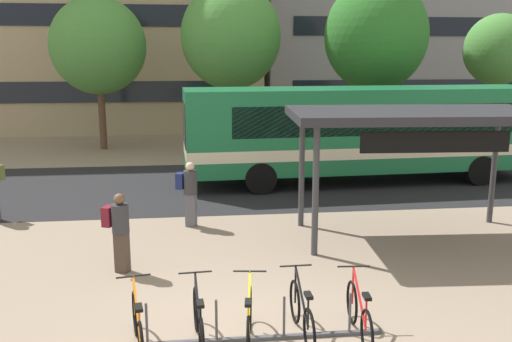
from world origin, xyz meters
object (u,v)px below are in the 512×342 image
object	(u,v)px
parked_bicycle_yellow_2	(249,321)
street_tree_3	(498,50)
parked_bicycle_orange_0	(138,327)
transit_shelter	(417,119)
street_tree_2	(98,46)
parked_bicycle_red_4	(359,315)
street_tree_1	(376,36)
city_bus	(361,130)
commuter_maroon_pack_0	(119,227)
commuter_navy_pack_2	(189,189)
parked_bicycle_black_1	(199,323)
parked_bicycle_black_3	(302,314)
street_tree_0	(231,37)

from	to	relation	value
parked_bicycle_yellow_2	street_tree_3	distance (m)	22.87
parked_bicycle_orange_0	transit_shelter	xyz separation A→B (m)	(5.98, 4.51, 2.45)
street_tree_2	street_tree_3	distance (m)	18.66
parked_bicycle_red_4	transit_shelter	size ratio (longest dim) A/B	0.29
street_tree_2	street_tree_1	bearing A→B (deg)	-13.72
parked_bicycle_orange_0	parked_bicycle_red_4	bearing A→B (deg)	-100.28
city_bus	street_tree_3	world-z (taller)	street_tree_3
parked_bicycle_yellow_2	transit_shelter	world-z (taller)	transit_shelter
commuter_maroon_pack_0	parked_bicycle_orange_0	bearing A→B (deg)	-55.38
commuter_navy_pack_2	street_tree_3	size ratio (longest dim) A/B	0.27
parked_bicycle_black_1	transit_shelter	world-z (taller)	transit_shelter
parked_bicycle_yellow_2	street_tree_2	bearing A→B (deg)	22.27
street_tree_3	street_tree_1	bearing A→B (deg)	-160.51
parked_bicycle_black_3	street_tree_0	distance (m)	17.71
commuter_maroon_pack_0	street_tree_2	xyz separation A→B (m)	(-2.60, 15.08, 3.72)
street_tree_1	transit_shelter	bearing A→B (deg)	-103.38
city_bus	parked_bicycle_black_3	xyz separation A→B (m)	(-4.07, -10.29, -1.39)
city_bus	street_tree_0	world-z (taller)	street_tree_0
parked_bicycle_black_1	street_tree_2	xyz separation A→B (m)	(-4.12, 18.19, 4.27)
city_bus	commuter_navy_pack_2	xyz separation A→B (m)	(-5.80, -4.40, -0.82)
parked_bicycle_black_1	street_tree_3	bearing A→B (deg)	-43.35
transit_shelter	commuter_maroon_pack_0	bearing A→B (deg)	-165.21
parked_bicycle_yellow_2	street_tree_2	distance (m)	19.35
commuter_maroon_pack_0	street_tree_1	bearing A→B (deg)	76.25
street_tree_3	parked_bicycle_black_3	bearing A→B (deg)	-126.27
parked_bicycle_yellow_2	street_tree_3	world-z (taller)	street_tree_3
city_bus	street_tree_0	xyz separation A→B (m)	(-3.91, 6.79, 3.27)
parked_bicycle_black_1	street_tree_2	bearing A→B (deg)	8.74
parked_bicycle_black_3	commuter_navy_pack_2	size ratio (longest dim) A/B	1.04
commuter_navy_pack_2	street_tree_1	distance (m)	12.84
city_bus	parked_bicycle_yellow_2	xyz separation A→B (m)	(-4.90, -10.43, -1.39)
parked_bicycle_yellow_2	street_tree_0	xyz separation A→B (m)	(0.99, 17.22, 4.67)
parked_bicycle_orange_0	street_tree_2	xyz separation A→B (m)	(-3.24, 18.22, 4.27)
parked_bicycle_orange_0	parked_bicycle_yellow_2	bearing A→B (deg)	-100.60
parked_bicycle_orange_0	street_tree_2	bearing A→B (deg)	-0.09
city_bus	parked_bicycle_black_3	distance (m)	11.15
parked_bicycle_black_3	commuter_navy_pack_2	distance (m)	6.16
parked_bicycle_red_4	commuter_maroon_pack_0	xyz separation A→B (m)	(-3.97, 3.15, 0.55)
parked_bicycle_yellow_2	parked_bicycle_black_3	world-z (taller)	same
street_tree_3	city_bus	bearing A→B (deg)	-140.35
street_tree_2	street_tree_3	bearing A→B (deg)	-1.38
parked_bicycle_black_1	street_tree_0	distance (m)	17.88
transit_shelter	street_tree_2	world-z (taller)	street_tree_2
parked_bicycle_black_3	street_tree_3	world-z (taller)	street_tree_3
street_tree_2	parked_bicycle_red_4	bearing A→B (deg)	-70.18
parked_bicycle_black_1	street_tree_2	distance (m)	19.13
parked_bicycle_orange_0	street_tree_1	xyz separation A→B (m)	(8.55, 15.34, 4.67)
parked_bicycle_red_4	city_bus	bearing A→B (deg)	-12.91
city_bus	commuter_navy_pack_2	world-z (taller)	city_bus
parked_bicycle_red_4	street_tree_2	size ratio (longest dim) A/B	0.25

